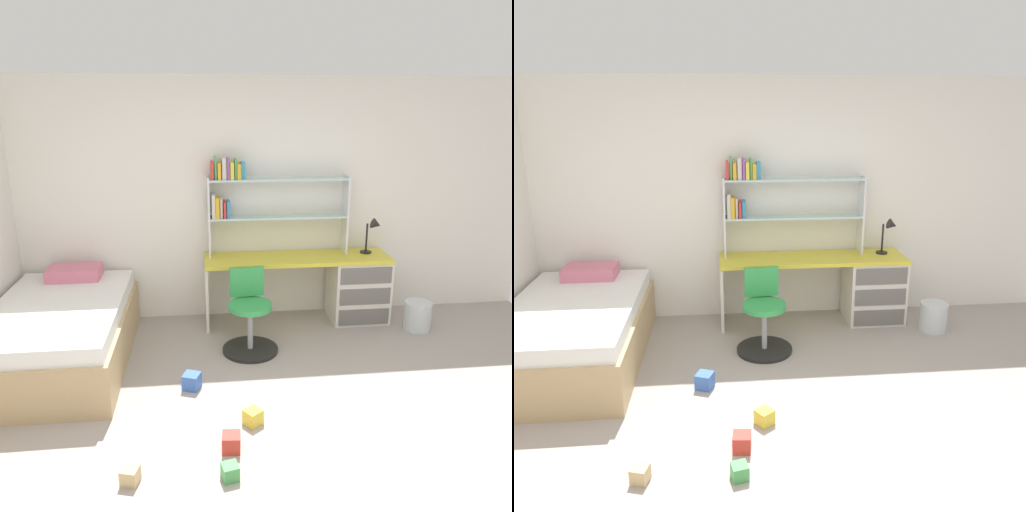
# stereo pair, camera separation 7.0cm
# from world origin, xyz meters

# --- Properties ---
(ground_plane) EXTENTS (5.94, 6.11, 0.02)m
(ground_plane) POSITION_xyz_m (0.00, 0.00, -0.01)
(ground_plane) COLOR #9E938C
(room_shell) EXTENTS (5.94, 6.11, 2.50)m
(room_shell) POSITION_xyz_m (-1.27, 1.27, 1.25)
(room_shell) COLOR white
(room_shell) RESTS_ON ground_plane
(desk) EXTENTS (1.91, 0.51, 0.71)m
(desk) POSITION_xyz_m (0.85, 2.28, 0.39)
(desk) COLOR gold
(desk) RESTS_ON ground_plane
(bookshelf_hutch) EXTENTS (1.44, 0.22, 1.02)m
(bookshelf_hutch) POSITION_xyz_m (-0.06, 2.42, 1.33)
(bookshelf_hutch) COLOR silver
(bookshelf_hutch) RESTS_ON desk
(desk_lamp) EXTENTS (0.20, 0.17, 0.38)m
(desk_lamp) POSITION_xyz_m (1.17, 2.31, 0.97)
(desk_lamp) COLOR black
(desk_lamp) RESTS_ON desk
(swivel_chair) EXTENTS (0.52, 0.52, 0.76)m
(swivel_chair) POSITION_xyz_m (-0.20, 1.68, 0.30)
(swivel_chair) COLOR black
(swivel_chair) RESTS_ON ground_plane
(bed_platform) EXTENTS (1.14, 1.85, 0.68)m
(bed_platform) POSITION_xyz_m (-1.88, 1.62, 0.28)
(bed_platform) COLOR tan
(bed_platform) RESTS_ON ground_plane
(waste_bin) EXTENTS (0.27, 0.27, 0.30)m
(waste_bin) POSITION_xyz_m (1.55, 1.93, 0.15)
(waste_bin) COLOR silver
(waste_bin) RESTS_ON ground_plane
(toy_block_green_0) EXTENTS (0.12, 0.12, 0.10)m
(toy_block_green_0) POSITION_xyz_m (-0.49, -0.01, 0.05)
(toy_block_green_0) COLOR #479E51
(toy_block_green_0) RESTS_ON ground_plane
(toy_block_red_1) EXTENTS (0.13, 0.13, 0.12)m
(toy_block_red_1) POSITION_xyz_m (-0.47, 0.25, 0.06)
(toy_block_red_1) COLOR red
(toy_block_red_1) RESTS_ON ground_plane
(toy_block_yellow_2) EXTENTS (0.16, 0.16, 0.11)m
(toy_block_yellow_2) POSITION_xyz_m (-0.29, 0.52, 0.06)
(toy_block_yellow_2) COLOR gold
(toy_block_yellow_2) RESTS_ON ground_plane
(toy_block_natural_3) EXTENTS (0.12, 0.12, 0.10)m
(toy_block_natural_3) POSITION_xyz_m (-1.10, 0.02, 0.05)
(toy_block_natural_3) COLOR tan
(toy_block_natural_3) RESTS_ON ground_plane
(toy_block_blue_4) EXTENTS (0.16, 0.16, 0.13)m
(toy_block_blue_4) POSITION_xyz_m (-0.74, 1.05, 0.06)
(toy_block_blue_4) COLOR #3860B7
(toy_block_blue_4) RESTS_ON ground_plane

